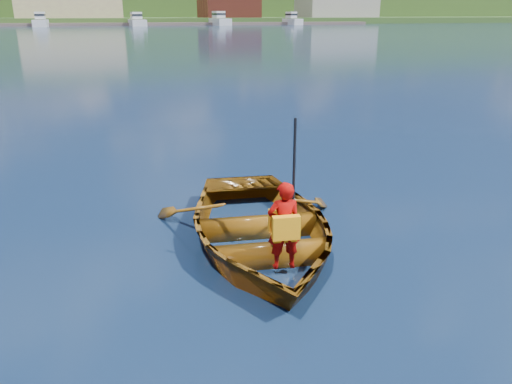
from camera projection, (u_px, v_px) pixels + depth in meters
name	position (u px, v px, depth m)	size (l,w,h in m)	color
ground	(310.00, 245.00, 7.21)	(600.00, 600.00, 0.00)	#172948
rowboat	(259.00, 227.00, 7.12)	(3.53, 4.52, 0.86)	brown
child_paddler	(284.00, 225.00, 6.18)	(0.45, 0.38, 1.89)	#A50704
dock	(105.00, 24.00, 140.38)	(160.00, 12.16, 0.80)	brown
marina_yachts	(53.00, 21.00, 131.91)	(142.82, 13.92, 4.14)	silver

